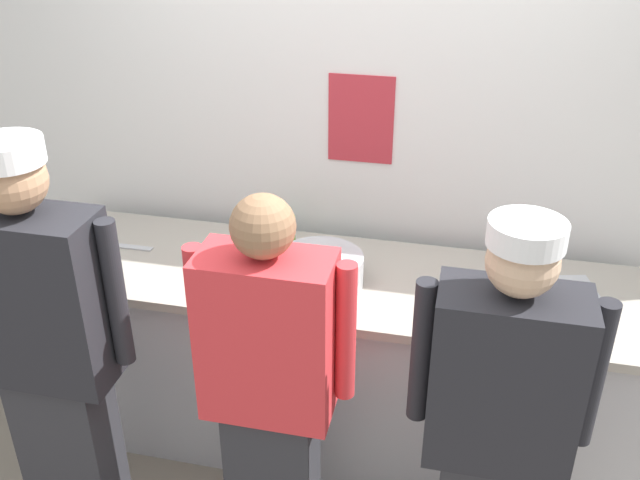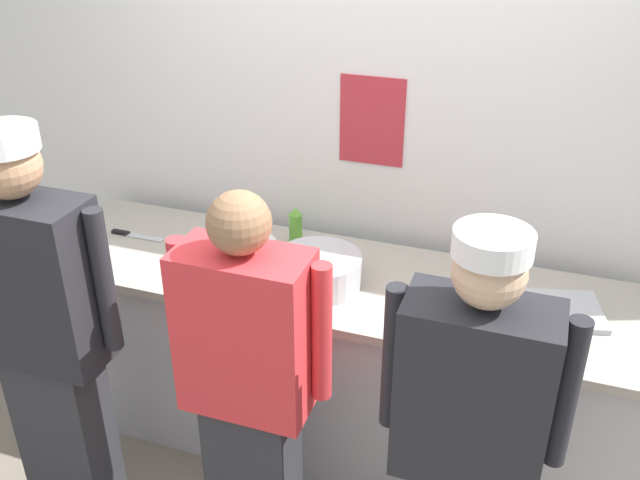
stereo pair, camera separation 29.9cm
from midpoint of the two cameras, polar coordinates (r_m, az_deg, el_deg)
The scene contains 14 objects.
wall_back at distance 3.34m, azimuth 6.60°, elevation 7.64°, with size 4.38×0.11×2.69m.
prep_counter at distance 3.34m, azimuth 3.72°, elevation -9.73°, with size 2.79×0.75×0.91m.
chef_near_left at distance 2.83m, azimuth -18.46°, elevation -7.18°, with size 0.63×0.24×1.75m.
chef_center at distance 2.58m, azimuth -2.38°, elevation -11.78°, with size 0.59×0.24×1.61m.
chef_far_right at distance 2.41m, azimuth 15.39°, elevation -15.70°, with size 0.59×0.24×1.63m.
plate_stack_front at distance 3.27m, azimuth -2.96°, elevation -0.59°, with size 0.23×0.23×0.05m.
mixing_bowl_steel at distance 2.99m, azimuth 2.75°, elevation -2.52°, with size 0.37×0.37×0.14m, color #B7BABF.
sheet_tray at distance 3.02m, azimuth 20.54°, elevation -5.37°, with size 0.43×0.28×0.02m, color #B7BABF.
squeeze_bottle_primary at distance 3.29m, azimuth 0.63°, elevation 1.02°, with size 0.06×0.06×0.19m.
ramekin_red_sauce at distance 2.84m, azimuth 12.00°, elevation -6.09°, with size 0.10×0.10×0.04m.
ramekin_green_sauce at distance 3.29m, azimuth -6.29°, elevation -0.53°, with size 0.10×0.10×0.04m.
ramekin_yellow_sauce at distance 2.96m, azimuth 11.97°, elevation -4.60°, with size 0.10×0.10×0.04m.
deli_cup at distance 3.35m, azimuth -15.17°, elevation -0.45°, with size 0.09×0.09×0.08m, color white.
chefs_knife at distance 3.48m, azimuth -12.47°, elevation 0.34°, with size 0.28×0.03×0.02m.
Camera 2 is at (0.81, -2.12, 2.50)m, focal length 39.76 mm.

